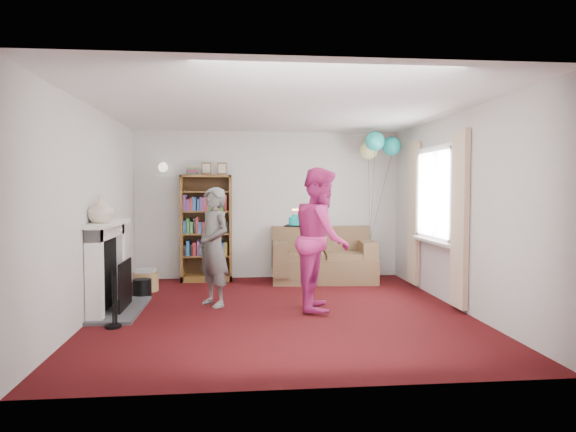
{
  "coord_description": "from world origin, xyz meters",
  "views": [
    {
      "loc": [
        -0.55,
        -6.29,
        1.52
      ],
      "look_at": [
        0.15,
        0.6,
        1.16
      ],
      "focal_mm": 32.0,
      "sensor_mm": 36.0,
      "label": 1
    }
  ],
  "objects": [
    {
      "name": "ground",
      "position": [
        0.0,
        0.0,
        0.0
      ],
      "size": [
        5.0,
        5.0,
        0.0
      ],
      "primitive_type": "plane",
      "color": "#350808",
      "rests_on": "ground"
    },
    {
      "name": "wall_sconce",
      "position": [
        -1.75,
        2.36,
        1.88
      ],
      "size": [
        0.16,
        0.23,
        0.16
      ],
      "color": "gold",
      "rests_on": "ground"
    },
    {
      "name": "ceiling",
      "position": [
        0.0,
        0.0,
        2.5
      ],
      "size": [
        4.5,
        5.0,
        0.01
      ],
      "primitive_type": "cube",
      "color": "white",
      "rests_on": "wall_back"
    },
    {
      "name": "person_striped",
      "position": [
        -0.84,
        0.4,
        0.77
      ],
      "size": [
        0.63,
        0.67,
        1.54
      ],
      "primitive_type": "imported",
      "rotation": [
        0.0,
        0.0,
        -0.94
      ],
      "color": "black",
      "rests_on": "ground"
    },
    {
      "name": "wall_right",
      "position": [
        2.26,
        0.0,
        1.25
      ],
      "size": [
        0.02,
        5.0,
        2.5
      ],
      "primitive_type": "cube",
      "color": "silver",
      "rests_on": "ground"
    },
    {
      "name": "sofa",
      "position": [
        0.88,
        2.07,
        0.33
      ],
      "size": [
        1.68,
        0.89,
        0.89
      ],
      "rotation": [
        0.0,
        0.0,
        -0.07
      ],
      "color": "brown",
      "rests_on": "ground"
    },
    {
      "name": "wall_back",
      "position": [
        0.0,
        2.51,
        1.25
      ],
      "size": [
        4.5,
        0.02,
        2.5
      ],
      "primitive_type": "cube",
      "color": "silver",
      "rests_on": "ground"
    },
    {
      "name": "wall_left",
      "position": [
        -2.26,
        0.0,
        1.25
      ],
      "size": [
        0.02,
        5.0,
        2.5
      ],
      "primitive_type": "cube",
      "color": "silver",
      "rests_on": "ground"
    },
    {
      "name": "bookcase",
      "position": [
        -1.04,
        2.3,
        0.87
      ],
      "size": [
        0.83,
        0.42,
        1.96
      ],
      "color": "#472B14",
      "rests_on": "ground"
    },
    {
      "name": "birthday_cake",
      "position": [
        0.27,
        0.27,
        1.11
      ],
      "size": [
        0.34,
        0.34,
        0.22
      ],
      "rotation": [
        0.0,
        0.0,
        -0.32
      ],
      "color": "black",
      "rests_on": "ground"
    },
    {
      "name": "window_bay",
      "position": [
        2.21,
        0.6,
        1.2
      ],
      "size": [
        0.14,
        2.02,
        2.2
      ],
      "color": "white",
      "rests_on": "ground"
    },
    {
      "name": "mantel_vase",
      "position": [
        -2.12,
        -0.15,
        1.28
      ],
      "size": [
        0.34,
        0.34,
        0.31
      ],
      "primitive_type": "imported",
      "rotation": [
        0.0,
        0.0,
        -0.14
      ],
      "color": "beige",
      "rests_on": "fireplace"
    },
    {
      "name": "person_magenta",
      "position": [
        0.52,
        0.09,
        0.9
      ],
      "size": [
        0.81,
        0.97,
        1.79
      ],
      "primitive_type": "imported",
      "rotation": [
        0.0,
        0.0,
        1.41
      ],
      "color": "#B5246A",
      "rests_on": "ground"
    },
    {
      "name": "balloons",
      "position": [
        1.76,
        1.89,
        2.22
      ],
      "size": [
        0.64,
        0.69,
        1.77
      ],
      "color": "#3F3F3F",
      "rests_on": "ground"
    },
    {
      "name": "wicker_basket",
      "position": [
        -1.9,
        1.47,
        0.15
      ],
      "size": [
        0.37,
        0.37,
        0.34
      ],
      "rotation": [
        0.0,
        0.0,
        -0.14
      ],
      "color": "olive",
      "rests_on": "ground"
    },
    {
      "name": "fireplace",
      "position": [
        -2.09,
        0.19,
        0.51
      ],
      "size": [
        0.55,
        1.8,
        1.12
      ],
      "color": "#3F3F42",
      "rests_on": "ground"
    }
  ]
}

